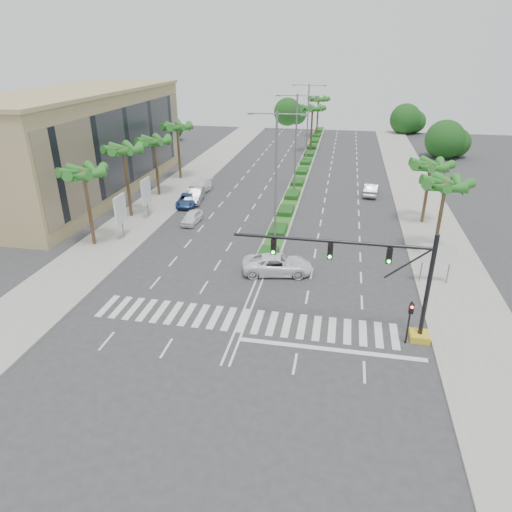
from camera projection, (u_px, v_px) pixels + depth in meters
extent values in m
plane|color=#333335|center=(243.00, 320.00, 31.10)|extent=(160.00, 160.00, 0.00)
cube|color=gray|center=(432.00, 230.00, 46.28)|extent=(6.00, 120.00, 0.15)
cube|color=gray|center=(150.00, 211.00, 51.52)|extent=(6.00, 120.00, 0.15)
cube|color=gray|center=(305.00, 165.00, 71.18)|extent=(2.20, 75.00, 0.20)
cube|color=#295E20|center=(305.00, 164.00, 71.13)|extent=(1.80, 75.00, 0.04)
cube|color=tan|center=(82.00, 144.00, 56.25)|extent=(12.00, 36.00, 12.00)
cube|color=gold|center=(419.00, 336.00, 29.02)|extent=(1.20, 1.20, 0.45)
cylinder|color=black|center=(428.00, 288.00, 27.56)|extent=(0.28, 0.28, 7.00)
cylinder|color=black|center=(331.00, 241.00, 27.51)|extent=(12.00, 0.20, 0.20)
cylinder|color=black|center=(407.00, 264.00, 27.18)|extent=(2.53, 0.12, 2.15)
cube|color=black|center=(389.00, 256.00, 27.18)|extent=(0.32, 0.24, 1.00)
cylinder|color=#19E533|center=(389.00, 261.00, 27.19)|extent=(0.20, 0.06, 0.20)
cube|color=black|center=(330.00, 251.00, 27.78)|extent=(0.32, 0.24, 1.00)
cylinder|color=#19E533|center=(330.00, 257.00, 27.79)|extent=(0.20, 0.06, 0.20)
cube|color=black|center=(273.00, 247.00, 28.39)|extent=(0.32, 0.24, 1.00)
cylinder|color=#19E533|center=(273.00, 252.00, 28.40)|extent=(0.20, 0.06, 0.20)
cylinder|color=black|center=(409.00, 323.00, 28.11)|extent=(0.12, 0.12, 3.00)
cube|color=black|center=(411.00, 309.00, 27.51)|extent=(0.28, 0.22, 0.65)
cylinder|color=red|center=(412.00, 307.00, 27.32)|extent=(0.18, 0.05, 0.18)
cylinder|color=slate|center=(422.00, 267.00, 35.49)|extent=(0.10, 0.10, 2.80)
cylinder|color=slate|center=(449.00, 269.00, 35.14)|extent=(0.10, 0.10, 2.80)
cube|color=#0C6638|center=(438.00, 254.00, 34.81)|extent=(2.60, 0.08, 1.50)
cube|color=white|center=(438.00, 254.00, 34.77)|extent=(2.70, 0.02, 1.60)
cylinder|color=slate|center=(122.00, 225.00, 43.71)|extent=(0.12, 0.12, 2.80)
cube|color=white|center=(120.00, 209.00, 43.04)|extent=(0.18, 2.10, 2.70)
cube|color=#D8594C|center=(120.00, 209.00, 43.04)|extent=(0.12, 2.00, 2.60)
cylinder|color=slate|center=(148.00, 206.00, 49.06)|extent=(0.12, 0.12, 2.80)
cube|color=white|center=(146.00, 191.00, 48.39)|extent=(0.18, 2.10, 2.70)
cube|color=#D8594C|center=(146.00, 191.00, 48.39)|extent=(0.12, 2.00, 2.60)
cylinder|color=brown|center=(89.00, 210.00, 41.39)|extent=(0.32, 0.32, 7.00)
sphere|color=brown|center=(83.00, 173.00, 39.97)|extent=(0.70, 0.70, 0.70)
cone|color=#235F1E|center=(95.00, 175.00, 39.82)|extent=(0.90, 3.62, 1.50)
cone|color=#235F1E|center=(95.00, 172.00, 40.66)|extent=(3.39, 2.96, 1.50)
cone|color=#235F1E|center=(87.00, 171.00, 41.01)|extent=(3.73, 1.68, 1.50)
cone|color=#235F1E|center=(76.00, 172.00, 40.61)|extent=(2.38, 3.65, 1.50)
cone|color=#235F1E|center=(70.00, 175.00, 39.75)|extent=(2.38, 3.65, 1.50)
cone|color=#235F1E|center=(74.00, 177.00, 39.10)|extent=(3.73, 1.68, 1.50)
cone|color=#235F1E|center=(85.00, 177.00, 39.12)|extent=(3.39, 2.96, 1.50)
cylinder|color=brown|center=(128.00, 184.00, 48.44)|extent=(0.32, 0.32, 7.40)
sphere|color=brown|center=(124.00, 150.00, 46.93)|extent=(0.70, 0.70, 0.70)
cone|color=#235F1E|center=(134.00, 151.00, 46.79)|extent=(0.90, 3.62, 1.50)
cone|color=#235F1E|center=(133.00, 149.00, 47.62)|extent=(3.39, 2.96, 1.50)
cone|color=#235F1E|center=(126.00, 149.00, 47.97)|extent=(3.73, 1.68, 1.50)
cone|color=#235F1E|center=(117.00, 150.00, 47.57)|extent=(2.38, 3.65, 1.50)
cone|color=#235F1E|center=(113.00, 151.00, 46.72)|extent=(2.38, 3.65, 1.50)
cone|color=#235F1E|center=(117.00, 153.00, 46.06)|extent=(3.73, 1.68, 1.50)
cone|color=#235F1E|center=(126.00, 153.00, 46.09)|extent=(3.39, 2.96, 1.50)
cylinder|color=brown|center=(157.00, 169.00, 55.70)|extent=(0.32, 0.32, 6.80)
sphere|color=brown|center=(154.00, 141.00, 54.32)|extent=(0.70, 0.70, 0.70)
cone|color=#235F1E|center=(163.00, 142.00, 54.17)|extent=(0.90, 3.62, 1.50)
cone|color=#235F1E|center=(162.00, 141.00, 55.01)|extent=(3.39, 2.96, 1.50)
cone|color=#235F1E|center=(156.00, 140.00, 55.36)|extent=(3.73, 1.68, 1.50)
cone|color=#235F1E|center=(148.00, 141.00, 54.96)|extent=(2.38, 3.65, 1.50)
cone|color=#235F1E|center=(145.00, 143.00, 54.10)|extent=(2.38, 3.65, 1.50)
cone|color=#235F1E|center=(149.00, 144.00, 53.45)|extent=(3.73, 1.68, 1.50)
cone|color=#235F1E|center=(157.00, 144.00, 53.47)|extent=(3.39, 2.96, 1.50)
cylinder|color=brown|center=(179.00, 153.00, 62.75)|extent=(0.32, 0.32, 7.20)
sphere|color=brown|center=(177.00, 127.00, 61.28)|extent=(0.70, 0.70, 0.70)
cone|color=#235F1E|center=(185.00, 128.00, 61.14)|extent=(0.90, 3.62, 1.50)
cone|color=#235F1E|center=(184.00, 127.00, 61.97)|extent=(3.39, 2.96, 1.50)
cone|color=#235F1E|center=(178.00, 127.00, 62.32)|extent=(3.73, 1.68, 1.50)
cone|color=#235F1E|center=(171.00, 127.00, 61.92)|extent=(2.38, 3.65, 1.50)
cone|color=#235F1E|center=(169.00, 128.00, 61.07)|extent=(2.38, 3.65, 1.50)
cone|color=#235F1E|center=(173.00, 129.00, 60.41)|extent=(3.73, 1.68, 1.50)
cone|color=#235F1E|center=(180.00, 129.00, 60.44)|extent=(3.39, 2.96, 1.50)
cylinder|color=brown|center=(440.00, 220.00, 39.72)|extent=(0.32, 0.32, 6.50)
sphere|color=brown|center=(446.00, 185.00, 38.40)|extent=(0.70, 0.70, 0.70)
cone|color=#235F1E|center=(459.00, 187.00, 38.25)|extent=(0.90, 3.62, 1.50)
cone|color=#235F1E|center=(452.00, 183.00, 39.09)|extent=(3.39, 2.96, 1.50)
cone|color=#235F1E|center=(440.00, 182.00, 39.44)|extent=(3.73, 1.68, 1.50)
cone|color=#235F1E|center=(432.00, 184.00, 39.04)|extent=(2.38, 3.65, 1.50)
cone|color=#235F1E|center=(434.00, 187.00, 38.19)|extent=(2.38, 3.65, 1.50)
cone|color=#235F1E|center=(445.00, 189.00, 37.53)|extent=(3.73, 1.68, 1.50)
cone|color=#235F1E|center=(456.00, 189.00, 37.56)|extent=(3.39, 2.96, 1.50)
cylinder|color=brown|center=(426.00, 195.00, 46.91)|extent=(0.32, 0.32, 6.20)
sphere|color=brown|center=(431.00, 166.00, 45.66)|extent=(0.70, 0.70, 0.70)
cone|color=#235F1E|center=(442.00, 167.00, 45.51)|extent=(0.90, 3.62, 1.50)
cone|color=#235F1E|center=(436.00, 165.00, 46.35)|extent=(3.39, 2.96, 1.50)
cone|color=#235F1E|center=(427.00, 164.00, 46.70)|extent=(3.73, 1.68, 1.50)
cone|color=#235F1E|center=(420.00, 165.00, 46.30)|extent=(2.38, 3.65, 1.50)
cone|color=#235F1E|center=(421.00, 168.00, 45.45)|extent=(2.38, 3.65, 1.50)
cone|color=#235F1E|center=(430.00, 169.00, 44.79)|extent=(3.73, 1.68, 1.50)
cone|color=#235F1E|center=(439.00, 169.00, 44.82)|extent=(3.39, 2.96, 1.50)
cylinder|color=brown|center=(311.00, 131.00, 78.57)|extent=(0.32, 0.32, 7.50)
sphere|color=brown|center=(313.00, 109.00, 77.04)|extent=(0.70, 0.70, 0.70)
cone|color=#235F1E|center=(319.00, 109.00, 76.89)|extent=(0.90, 3.62, 1.50)
cone|color=#235F1E|center=(317.00, 109.00, 77.73)|extent=(3.39, 2.96, 1.50)
cone|color=#235F1E|center=(312.00, 109.00, 78.08)|extent=(3.73, 1.68, 1.50)
cone|color=#235F1E|center=(307.00, 109.00, 77.68)|extent=(2.38, 3.65, 1.50)
cone|color=#235F1E|center=(306.00, 110.00, 76.82)|extent=(2.38, 3.65, 1.50)
cone|color=#235F1E|center=(311.00, 110.00, 76.17)|extent=(3.73, 1.68, 1.50)
cone|color=#235F1E|center=(316.00, 110.00, 76.19)|extent=(3.39, 2.96, 1.50)
cylinder|color=brown|center=(317.00, 118.00, 91.94)|extent=(0.32, 0.32, 7.50)
sphere|color=brown|center=(318.00, 99.00, 90.41)|extent=(0.70, 0.70, 0.70)
cone|color=#235F1E|center=(324.00, 100.00, 90.26)|extent=(0.90, 3.62, 1.50)
cone|color=#235F1E|center=(322.00, 100.00, 91.10)|extent=(3.39, 2.96, 1.50)
cone|color=#235F1E|center=(318.00, 99.00, 91.45)|extent=(3.73, 1.68, 1.50)
cone|color=#235F1E|center=(314.00, 100.00, 91.05)|extent=(2.38, 3.65, 1.50)
cone|color=#235F1E|center=(313.00, 100.00, 90.20)|extent=(2.38, 3.65, 1.50)
cone|color=#235F1E|center=(317.00, 101.00, 89.54)|extent=(3.73, 1.68, 1.50)
cone|color=#235F1E|center=(322.00, 101.00, 89.57)|extent=(3.39, 2.96, 1.50)
cylinder|color=slate|center=(276.00, 181.00, 41.07)|extent=(0.20, 0.20, 12.00)
cylinder|color=slate|center=(263.00, 113.00, 38.85)|extent=(2.40, 0.10, 0.10)
cylinder|color=slate|center=(291.00, 114.00, 38.43)|extent=(2.40, 0.10, 0.10)
cube|color=slate|center=(250.00, 114.00, 39.06)|extent=(0.50, 0.25, 0.12)
cube|color=slate|center=(304.00, 115.00, 38.26)|extent=(0.50, 0.25, 0.12)
cylinder|color=slate|center=(296.00, 146.00, 55.33)|extent=(0.20, 0.20, 12.00)
cylinder|color=slate|center=(287.00, 95.00, 53.11)|extent=(2.40, 0.10, 0.10)
cylinder|color=slate|center=(308.00, 96.00, 52.70)|extent=(2.40, 0.10, 0.10)
cube|color=slate|center=(278.00, 96.00, 53.32)|extent=(0.50, 0.25, 0.12)
cube|color=slate|center=(317.00, 96.00, 52.53)|extent=(0.50, 0.25, 0.12)
cylinder|color=slate|center=(307.00, 125.00, 69.60)|extent=(0.20, 0.20, 12.00)
cylinder|color=slate|center=(301.00, 85.00, 67.38)|extent=(2.40, 0.10, 0.10)
cylinder|color=slate|center=(317.00, 85.00, 66.96)|extent=(2.40, 0.10, 0.10)
cube|color=slate|center=(294.00, 85.00, 67.59)|extent=(0.50, 0.25, 0.12)
cube|color=slate|center=(325.00, 86.00, 66.80)|extent=(0.50, 0.25, 0.12)
imported|color=white|center=(192.00, 217.00, 47.92)|extent=(1.66, 3.83, 1.28)
imported|color=#A4A4A8|center=(195.00, 195.00, 54.59)|extent=(2.32, 5.09, 1.62)
imported|color=navy|center=(187.00, 200.00, 53.28)|extent=(2.75, 4.90, 1.29)
imported|color=white|center=(200.00, 187.00, 57.86)|extent=(2.51, 5.12, 1.43)
imported|color=white|center=(277.00, 264.00, 37.24)|extent=(6.09, 3.62, 1.59)
imported|color=#A09FA3|center=(371.00, 189.00, 56.96)|extent=(2.09, 4.83, 1.55)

